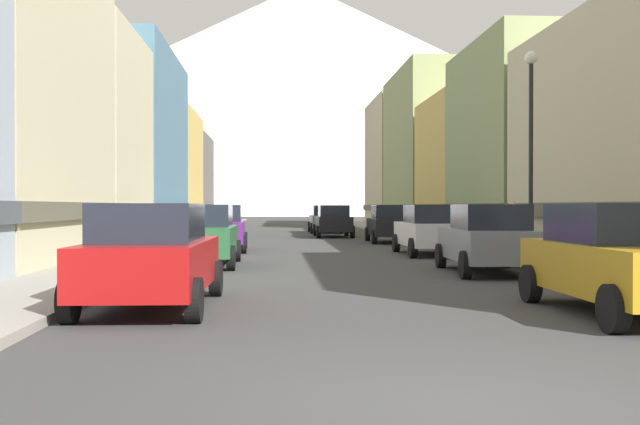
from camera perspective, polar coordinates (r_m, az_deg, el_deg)
The scene contains 25 objects.
ground_plane at distance 6.79m, azimuth 11.74°, elevation -14.34°, with size 400.00×400.00×0.00m, color #393939.
sidewalk_left at distance 41.61m, azimuth -9.80°, elevation -1.79°, with size 2.50×100.00×0.15m, color gray.
sidewalk_right at distance 42.13m, azimuth 7.36°, elevation -1.76°, with size 2.50×100.00×0.15m, color gray.
storefront_left_2 at distance 33.57m, azimuth -20.93°, elevation 5.00°, with size 8.73×8.42×9.09m.
storefront_left_3 at distance 44.67m, azimuth -15.52°, elevation 4.84°, with size 7.19×13.96×10.61m.
storefront_left_4 at distance 57.07m, azimuth -14.06°, elevation 2.97°, with size 9.52×10.60×8.72m.
storefront_left_5 at distance 67.58m, azimuth -11.19°, elevation 2.29°, with size 6.67×10.49×8.02m.
storefront_right_2 at distance 36.97m, azimuth 17.34°, elevation 4.82°, with size 8.13×10.20×9.39m.
storefront_right_3 at distance 46.18m, azimuth 14.10°, elevation 3.23°, with size 9.82×8.74×8.19m.
storefront_right_4 at distance 57.49m, azimuth 10.43°, elevation 4.50°, with size 9.56×13.49×11.87m.
storefront_right_5 at distance 70.54m, azimuth 7.99°, elevation 3.67°, with size 10.04×12.10×11.65m.
car_left_0 at distance 12.91m, azimuth -12.79°, elevation -3.23°, with size 2.14×4.44×1.78m.
car_left_1 at distance 21.86m, azimuth -8.99°, elevation -1.70°, with size 2.06×4.40×1.78m.
car_left_2 at distance 28.98m, azimuth -7.66°, elevation -1.16°, with size 2.16×4.45×1.78m.
car_right_0 at distance 12.82m, azimuth 22.07°, elevation -3.28°, with size 2.07×4.41×1.78m.
car_right_1 at distance 19.71m, azimuth 12.75°, elevation -1.95°, with size 2.24×4.48×1.78m.
car_right_2 at distance 26.66m, azimuth 8.42°, elevation -1.30°, with size 2.08×4.41×1.78m.
car_right_3 at distance 35.50m, azimuth 5.40°, elevation -0.85°, with size 2.18×4.46×1.78m.
car_driving_0 at distance 41.70m, azimuth 1.02°, elevation -0.65°, with size 2.06×4.40×1.78m.
car_driving_1 at distance 48.27m, azimuth 0.39°, elevation -0.49°, with size 2.06×4.40×1.78m.
pedestrian_0 at distance 28.76m, azimuth -12.60°, elevation -1.16°, with size 0.36×0.36×1.65m.
pedestrian_1 at distance 25.71m, azimuth 14.53°, elevation -1.24°, with size 0.36×0.36×1.75m.
pedestrian_2 at distance 32.99m, azimuth 10.44°, elevation -0.96°, with size 0.36×0.36×1.63m.
streetlamp_right at distance 21.43m, azimuth 15.86°, elevation 6.51°, with size 0.36×0.36×5.86m.
mountain_backdrop at distance 269.35m, azimuth -1.33°, elevation 8.79°, with size 292.47×292.47×81.15m, color white.
Camera 1 is at (-1.74, -6.33, 1.74)m, focal length 41.77 mm.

